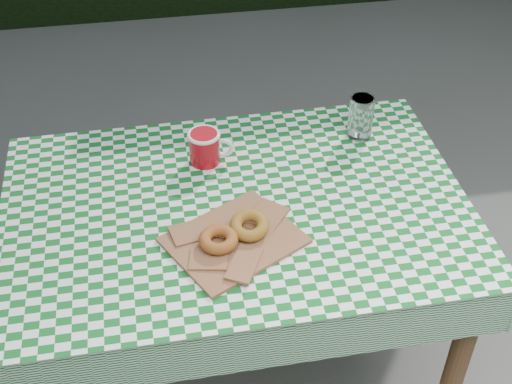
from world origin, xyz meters
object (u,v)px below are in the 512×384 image
coffee_mug (204,148)px  drinking_glass (361,117)px  paper_bag (234,239)px  table (238,300)px

coffee_mug → drinking_glass: bearing=16.7°
paper_bag → coffee_mug: coffee_mug is taller
paper_bag → coffee_mug: bearing=95.7°
coffee_mug → drinking_glass: size_ratio=1.31×
drinking_glass → coffee_mug: bearing=-174.0°
table → drinking_glass: bearing=31.1°
drinking_glass → table: bearing=-148.3°
paper_bag → coffee_mug: (-0.03, 0.34, 0.04)m
table → drinking_glass: drinking_glass is taller
table → paper_bag: size_ratio=3.96×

